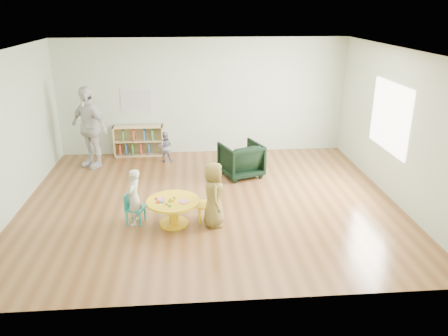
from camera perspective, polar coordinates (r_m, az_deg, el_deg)
The scene contains 11 objects.
room at distance 7.75m, azimuth -1.94°, elevation 8.44°, with size 7.10×7.00×2.80m.
activity_table at distance 7.43m, azimuth -6.64°, elevation -5.18°, with size 0.90×0.90×0.49m.
kid_chair_left at distance 7.61m, azimuth -11.78°, elevation -5.01°, with size 0.36×0.36×0.55m.
kid_chair_right at distance 7.49m, azimuth -1.84°, elevation -4.65°, with size 0.35×0.35×0.61m.
bookshelf at distance 10.97m, azimuth -11.13°, elevation 3.51°, with size 1.20×0.30×0.75m.
alphabet_poster at distance 10.84m, azimuth -11.35°, elevation 8.68°, with size 0.74×0.01×0.54m.
armchair at distance 9.44m, azimuth 2.24°, elevation 1.10°, with size 0.79×0.82×0.74m, color black.
child_left at distance 7.47m, azimuth -11.67°, elevation -3.79°, with size 0.36×0.24×0.99m, color silver.
child_right at distance 7.27m, azimuth -1.36°, elevation -3.49°, with size 0.55×0.36×1.12m, color gold.
toddler at distance 10.39m, azimuth -7.69°, elevation 2.77°, with size 0.36×0.28×0.74m, color #1B1A42.
adult_caretaker at distance 10.30m, azimuth -17.21°, elevation 5.11°, with size 1.09×0.45×1.86m, color silver.
Camera 1 is at (-0.35, -7.56, 3.54)m, focal length 35.00 mm.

